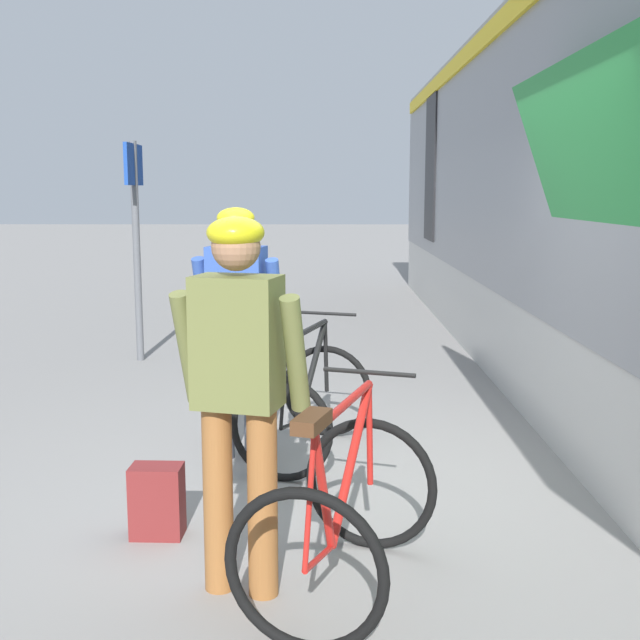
{
  "coord_description": "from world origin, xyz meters",
  "views": [
    {
      "loc": [
        -0.08,
        -4.91,
        1.87
      ],
      "look_at": [
        -0.11,
        0.13,
        1.05
      ],
      "focal_mm": 44.63,
      "sensor_mm": 36.0,
      "label": 1
    }
  ],
  "objects_px": {
    "backpack_on_platform": "(157,501)",
    "bicycle_far_red": "(341,513)",
    "cyclist_far_in_olive": "(238,374)",
    "cyclist_near_in_blue": "(237,311)",
    "bicycle_near_black": "(305,402)",
    "platform_sign_post": "(135,214)"
  },
  "relations": [
    {
      "from": "bicycle_far_red",
      "to": "cyclist_far_in_olive",
      "type": "bearing_deg",
      "value": 176.48
    },
    {
      "from": "bicycle_far_red",
      "to": "backpack_on_platform",
      "type": "relative_size",
      "value": 3.1
    },
    {
      "from": "bicycle_far_red",
      "to": "backpack_on_platform",
      "type": "distance_m",
      "value": 1.19
    },
    {
      "from": "cyclist_near_in_blue",
      "to": "backpack_on_platform",
      "type": "distance_m",
      "value": 1.57
    },
    {
      "from": "platform_sign_post",
      "to": "cyclist_far_in_olive",
      "type": "bearing_deg",
      "value": -72.1
    },
    {
      "from": "cyclist_far_in_olive",
      "to": "cyclist_near_in_blue",
      "type": "bearing_deg",
      "value": 96.38
    },
    {
      "from": "cyclist_near_in_blue",
      "to": "cyclist_far_in_olive",
      "type": "xyz_separation_m",
      "value": [
        0.21,
        -1.88,
        0.0
      ]
    },
    {
      "from": "backpack_on_platform",
      "to": "bicycle_near_black",
      "type": "bearing_deg",
      "value": 61.15
    },
    {
      "from": "cyclist_near_in_blue",
      "to": "platform_sign_post",
      "type": "distance_m",
      "value": 3.65
    },
    {
      "from": "cyclist_far_in_olive",
      "to": "bicycle_near_black",
      "type": "relative_size",
      "value": 1.43
    },
    {
      "from": "backpack_on_platform",
      "to": "platform_sign_post",
      "type": "xyz_separation_m",
      "value": [
        -1.15,
        4.58,
        1.42
      ]
    },
    {
      "from": "cyclist_far_in_olive",
      "to": "bicycle_near_black",
      "type": "height_order",
      "value": "cyclist_far_in_olive"
    },
    {
      "from": "bicycle_far_red",
      "to": "platform_sign_post",
      "type": "height_order",
      "value": "platform_sign_post"
    },
    {
      "from": "cyclist_near_in_blue",
      "to": "cyclist_far_in_olive",
      "type": "distance_m",
      "value": 1.89
    },
    {
      "from": "bicycle_near_black",
      "to": "backpack_on_platform",
      "type": "distance_m",
      "value": 1.54
    },
    {
      "from": "bicycle_near_black",
      "to": "platform_sign_post",
      "type": "bearing_deg",
      "value": 120.59
    },
    {
      "from": "bicycle_far_red",
      "to": "platform_sign_post",
      "type": "bearing_deg",
      "value": 112.36
    },
    {
      "from": "bicycle_far_red",
      "to": "platform_sign_post",
      "type": "relative_size",
      "value": 0.52
    },
    {
      "from": "bicycle_far_red",
      "to": "backpack_on_platform",
      "type": "height_order",
      "value": "bicycle_far_red"
    },
    {
      "from": "cyclist_near_in_blue",
      "to": "backpack_on_platform",
      "type": "relative_size",
      "value": 4.4
    },
    {
      "from": "backpack_on_platform",
      "to": "bicycle_far_red",
      "type": "bearing_deg",
      "value": -30.73
    },
    {
      "from": "cyclist_far_in_olive",
      "to": "backpack_on_platform",
      "type": "relative_size",
      "value": 4.4
    }
  ]
}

